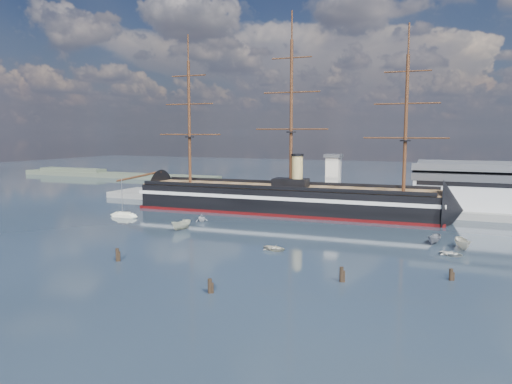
% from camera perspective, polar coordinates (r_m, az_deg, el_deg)
% --- Properties ---
extents(ground, '(600.00, 600.00, 0.00)m').
position_cam_1_polar(ground, '(126.90, 3.66, -3.93)').
color(ground, '#1C252D').
rests_on(ground, ground).
extents(quay, '(180.00, 18.00, 2.00)m').
position_cam_1_polar(quay, '(158.50, 11.47, -1.90)').
color(quay, slate).
rests_on(quay, ground).
extents(quay_tower, '(5.00, 5.00, 15.00)m').
position_cam_1_polar(quay_tower, '(156.00, 8.81, 1.63)').
color(quay_tower, silver).
rests_on(quay_tower, ground).
extents(shoreline, '(120.00, 10.00, 4.00)m').
position_cam_1_polar(shoreline, '(279.98, -17.10, 1.97)').
color(shoreline, '#3F4C38').
rests_on(shoreline, ground).
extents(warship, '(113.15, 19.39, 53.94)m').
position_cam_1_polar(warship, '(148.22, 2.60, -0.79)').
color(warship, black).
rests_on(warship, ground).
extents(sailboat, '(6.79, 2.23, 10.75)m').
position_cam_1_polar(sailboat, '(144.64, -14.86, -2.54)').
color(sailboat, white).
rests_on(sailboat, ground).
extents(motorboat_a, '(7.84, 3.93, 3.00)m').
position_cam_1_polar(motorboat_a, '(123.07, -8.53, -4.33)').
color(motorboat_a, beige).
rests_on(motorboat_a, ground).
extents(motorboat_b, '(1.88, 3.25, 1.43)m').
position_cam_1_polar(motorboat_b, '(101.16, 2.16, -6.70)').
color(motorboat_b, beige).
rests_on(motorboat_b, ground).
extents(motorboat_c, '(6.71, 3.76, 2.54)m').
position_cam_1_polar(motorboat_c, '(113.22, 19.70, -5.64)').
color(motorboat_c, slate).
rests_on(motorboat_c, ground).
extents(motorboat_d, '(6.02, 6.26, 2.22)m').
position_cam_1_polar(motorboat_d, '(134.01, -6.23, -3.38)').
color(motorboat_d, silver).
rests_on(motorboat_d, ground).
extents(motorboat_e, '(2.14, 2.99, 1.30)m').
position_cam_1_polar(motorboat_e, '(103.89, 21.42, -6.82)').
color(motorboat_e, silver).
rests_on(motorboat_e, ground).
extents(motorboat_f, '(7.60, 4.76, 2.85)m').
position_cam_1_polar(motorboat_f, '(110.27, 22.54, -6.09)').
color(motorboat_f, beige).
rests_on(motorboat_f, ground).
extents(piling_near_left, '(0.64, 0.64, 3.13)m').
position_cam_1_polar(piling_near_left, '(96.51, -15.54, -7.62)').
color(piling_near_left, black).
rests_on(piling_near_left, ground).
extents(piling_near_mid, '(0.64, 0.64, 2.88)m').
position_cam_1_polar(piling_near_mid, '(75.67, -5.29, -11.42)').
color(piling_near_mid, black).
rests_on(piling_near_mid, ground).
extents(piling_near_right, '(0.64, 0.64, 3.15)m').
position_cam_1_polar(piling_near_right, '(81.75, 9.72, -10.10)').
color(piling_near_right, black).
rests_on(piling_near_right, ground).
extents(piling_far_right, '(0.64, 0.64, 2.63)m').
position_cam_1_polar(piling_far_right, '(87.30, 21.36, -9.38)').
color(piling_far_right, black).
rests_on(piling_far_right, ground).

